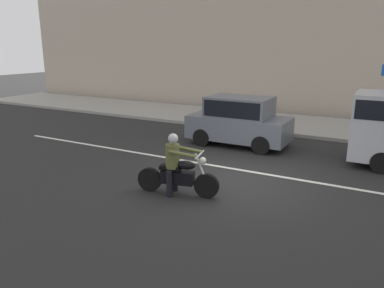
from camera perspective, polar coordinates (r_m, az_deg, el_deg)
The scene contains 5 objects.
ground_plane at distance 10.30m, azimuth 6.50°, elevation -5.57°, with size 80.00×80.00×0.00m, color #242424.
sidewalk_slab at distance 17.69m, azimuth 16.50°, elevation 2.82°, with size 40.00×4.40×0.14m, color #99968E.
lane_marking_stripe at distance 11.16m, azimuth 7.28°, elevation -3.94°, with size 18.00×0.14×0.01m, color silver.
motorcycle_with_rider_olive at distance 9.11m, azimuth -2.34°, elevation -4.00°, with size 2.09×0.77×1.55m.
parked_hatchback_slate_gray at distance 13.72m, azimuth 7.24°, elevation 3.61°, with size 3.65×1.76×1.80m.
Camera 1 is at (3.61, -8.96, 3.59)m, focal length 34.68 mm.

